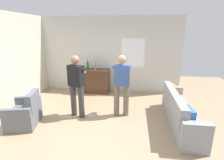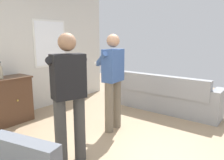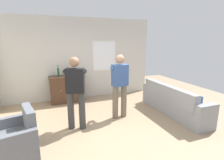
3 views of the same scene
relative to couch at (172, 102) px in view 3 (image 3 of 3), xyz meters
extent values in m
plane|color=#9E8466|center=(-2.06, -0.25, -0.33)|extent=(10.40, 10.40, 0.00)
cube|color=beige|center=(-2.06, 2.41, 1.07)|extent=(5.20, 0.12, 2.80)
cube|color=silver|center=(-1.21, 2.35, 1.16)|extent=(0.87, 0.02, 1.07)
cube|color=white|center=(-1.21, 2.34, 1.16)|extent=(0.79, 0.03, 0.99)
cube|color=gray|center=(0.04, 0.00, -0.12)|extent=(0.55, 2.01, 0.42)
cube|color=gray|center=(-0.16, 0.00, 0.30)|extent=(0.18, 2.01, 0.41)
cube|color=gray|center=(0.04, 1.09, -0.01)|extent=(0.55, 0.18, 0.64)
cube|color=gray|center=(0.04, -1.09, -0.01)|extent=(0.55, 0.18, 0.64)
cube|color=orange|center=(-0.03, 0.76, 0.27)|extent=(0.17, 0.41, 0.36)
cube|color=#386BB7|center=(-0.03, -0.76, 0.27)|extent=(0.18, 0.41, 0.36)
cube|color=slate|center=(-3.85, -0.51, -0.13)|extent=(0.77, 0.77, 0.40)
cube|color=slate|center=(-3.60, -0.46, 0.30)|extent=(0.28, 0.66, 0.45)
cube|color=slate|center=(-3.76, -0.88, -0.03)|extent=(0.65, 0.26, 0.60)
cube|color=slate|center=(-3.94, -0.14, -0.03)|extent=(0.65, 0.26, 0.60)
cube|color=#472D1E|center=(-2.62, 2.05, 0.10)|extent=(1.10, 0.44, 0.86)
cube|color=#472D1E|center=(-2.62, 2.05, 0.55)|extent=(1.14, 0.48, 0.03)
sphere|color=#B79338|center=(-2.84, 1.82, 0.14)|extent=(0.04, 0.04, 0.04)
sphere|color=#B79338|center=(-2.40, 1.82, 0.14)|extent=(0.04, 0.04, 0.04)
cylinder|color=gray|center=(-2.57, 2.01, 0.67)|extent=(0.08, 0.08, 0.22)
cylinder|color=gray|center=(-2.57, 2.01, 0.82)|extent=(0.03, 0.03, 0.08)
cylinder|color=#262626|center=(-2.57, 2.01, 0.86)|extent=(0.04, 0.04, 0.02)
cylinder|color=#1E4C23|center=(-2.87, 2.09, 0.69)|extent=(0.07, 0.07, 0.27)
cylinder|color=#1E4C23|center=(-2.87, 2.09, 0.87)|extent=(0.02, 0.02, 0.08)
cylinder|color=#262626|center=(-2.87, 2.09, 0.92)|extent=(0.03, 0.03, 0.02)
cylinder|color=#383838|center=(-2.78, 0.13, 0.11)|extent=(0.15, 0.15, 0.88)
cylinder|color=#383838|center=(-2.53, 0.04, 0.11)|extent=(0.15, 0.15, 0.88)
cube|color=black|center=(-2.65, 0.08, 0.83)|extent=(0.45, 0.34, 0.55)
sphere|color=#8C664C|center=(-2.65, 0.08, 1.24)|extent=(0.22, 0.22, 0.22)
cylinder|color=black|center=(-2.71, 0.27, 0.94)|extent=(0.41, 0.32, 0.29)
cylinder|color=black|center=(-2.49, 0.20, 0.94)|extent=(0.21, 0.44, 0.29)
cube|color=white|center=(-2.55, 0.39, 0.85)|extent=(0.15, 0.09, 0.04)
cylinder|color=#6B6051|center=(-1.61, 0.28, 0.11)|extent=(0.15, 0.15, 0.88)
cylinder|color=#6B6051|center=(-1.35, 0.31, 0.11)|extent=(0.15, 0.15, 0.88)
cube|color=#385693|center=(-1.48, 0.29, 0.83)|extent=(0.42, 0.26, 0.55)
sphere|color=tan|center=(-1.48, 0.29, 1.24)|extent=(0.22, 0.22, 0.22)
cylinder|color=#385693|center=(-1.61, 0.44, 0.94)|extent=(0.30, 0.42, 0.29)
cylinder|color=#385693|center=(-1.38, 0.46, 0.94)|extent=(0.36, 0.39, 0.29)
cube|color=white|center=(-1.51, 0.61, 0.85)|extent=(0.15, 0.06, 0.04)
camera|label=1|loc=(-1.17, -4.15, 1.97)|focal=28.00mm
camera|label=2|loc=(-4.41, -1.96, 1.30)|focal=35.00mm
camera|label=3|loc=(-3.24, -3.74, 1.69)|focal=28.00mm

